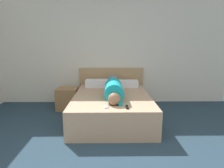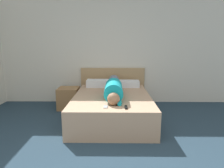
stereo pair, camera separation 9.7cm
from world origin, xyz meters
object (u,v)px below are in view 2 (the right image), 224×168
cell_phone (106,107)px  person_lying (114,88)px  bed (112,107)px  pillow_second (128,84)px  tv_remote (126,107)px  pillow_near_headboard (99,83)px  nightstand (69,98)px

cell_phone → person_lying: bearing=81.0°
person_lying → cell_phone: person_lying is taller
bed → pillow_second: (0.35, 0.79, 0.31)m
bed → person_lying: size_ratio=1.18×
pillow_second → tv_remote: (-0.13, -1.59, -0.06)m
pillow_near_headboard → person_lying: bearing=-65.1°
nightstand → cell_phone: 1.68m
person_lying → pillow_second: size_ratio=3.27×
nightstand → cell_phone: (0.91, -1.39, 0.25)m
cell_phone → tv_remote: bearing=-6.4°
nightstand → pillow_second: size_ratio=0.92×
bed → pillow_second: size_ratio=3.86×
person_lying → pillow_second: 0.83m
pillow_near_headboard → cell_phone: pillow_near_headboard is taller
nightstand → pillow_second: 1.40m
person_lying → pillow_near_headboard: (-0.35, 0.76, -0.06)m
pillow_near_headboard → pillow_second: (0.68, 0.00, -0.01)m
nightstand → person_lying: bearing=-30.2°
person_lying → tv_remote: 0.86m
tv_remote → cell_phone: tv_remote is taller
bed → pillow_near_headboard: 0.91m
bed → person_lying: 0.39m
pillow_second → cell_phone: size_ratio=4.02×
pillow_second → cell_phone: pillow_second is taller
pillow_second → cell_phone: bearing=-106.0°
pillow_near_headboard → tv_remote: bearing=-71.0°
person_lying → cell_phone: bearing=-99.0°
bed → person_lying: bearing=45.1°
pillow_near_headboard → cell_phone: size_ratio=4.24×
person_lying → tv_remote: size_ratio=11.41×
tv_remote → bed: bearing=105.8°
cell_phone → bed: bearing=82.9°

